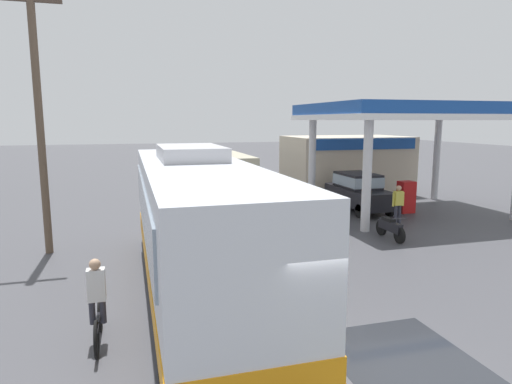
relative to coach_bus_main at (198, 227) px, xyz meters
The scene contains 11 objects.
ground 15.76m from the coach_bus_main, 84.08° to the left, with size 120.00×120.00×0.00m, color #424247.
lane_divider_stripe 10.84m from the coach_bus_main, 81.32° to the left, with size 0.16×50.00×0.01m, color #D8CC4C.
coach_bus_main is the anchor object (origin of this frame).
gas_station_roadside 15.91m from the coach_bus_main, 46.08° to the left, with size 9.10×11.95×5.10m.
car_at_pump 12.32m from the coach_bus_main, 42.48° to the left, with size 1.70×4.20×1.82m.
minibus_opposing_lane 14.47m from the coach_bus_main, 74.55° to the left, with size 2.04×6.13×2.44m.
cyclist_on_shoulder 3.18m from the coach_bus_main, 138.86° to the right, with size 0.34×1.82×1.72m.
motorcycle_parked_forecourt 8.34m from the coach_bus_main, 22.99° to the left, with size 0.55×1.80×0.92m.
pedestrian_near_pump 10.63m from the coach_bus_main, 29.49° to the left, with size 0.55×0.22×1.66m.
pedestrian_by_shop 14.64m from the coach_bus_main, 46.56° to the left, with size 0.55×0.22×1.66m.
utility_pole_roadside 7.00m from the coach_bus_main, 131.27° to the left, with size 1.80×0.24×8.57m.
Camera 1 is at (-3.17, -6.30, 4.35)m, focal length 31.09 mm.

